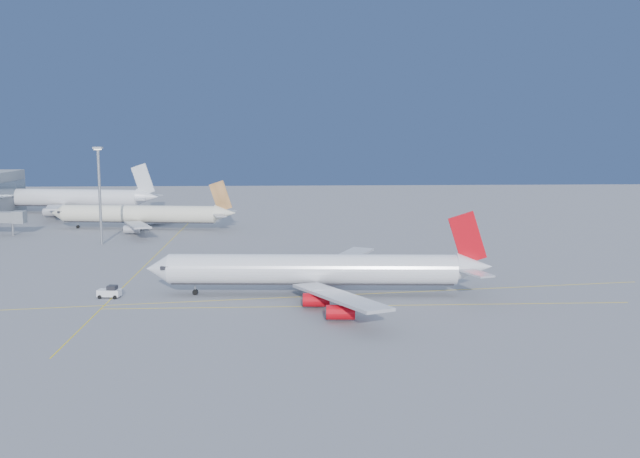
{
  "coord_description": "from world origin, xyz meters",
  "views": [
    {
      "loc": [
        -9.34,
        -131.35,
        29.57
      ],
      "look_at": [
        -1.11,
        30.58,
        7.0
      ],
      "focal_mm": 40.0,
      "sensor_mm": 36.0,
      "label": 1
    }
  ],
  "objects_px": {
    "airliner_third": "(68,198)",
    "light_mast": "(99,187)",
    "airliner_virgin": "(320,270)",
    "pushback_tug": "(110,292)",
    "airliner_etihad": "(143,214)"
  },
  "relations": [
    {
      "from": "pushback_tug",
      "to": "light_mast",
      "type": "bearing_deg",
      "value": 112.42
    },
    {
      "from": "airliner_virgin",
      "to": "airliner_third",
      "type": "xyz_separation_m",
      "value": [
        -83.45,
        132.54,
        0.83
      ]
    },
    {
      "from": "airliner_etihad",
      "to": "airliner_third",
      "type": "relative_size",
      "value": 0.85
    },
    {
      "from": "airliner_etihad",
      "to": "light_mast",
      "type": "distance_m",
      "value": 30.83
    },
    {
      "from": "airliner_etihad",
      "to": "pushback_tug",
      "type": "bearing_deg",
      "value": -75.18
    },
    {
      "from": "airliner_virgin",
      "to": "airliner_etihad",
      "type": "xyz_separation_m",
      "value": [
        -48.68,
        89.16,
        -0.11
      ]
    },
    {
      "from": "airliner_virgin",
      "to": "airliner_etihad",
      "type": "distance_m",
      "value": 101.59
    },
    {
      "from": "airliner_virgin",
      "to": "light_mast",
      "type": "relative_size",
      "value": 2.47
    },
    {
      "from": "airliner_virgin",
      "to": "light_mast",
      "type": "bearing_deg",
      "value": 135.38
    },
    {
      "from": "airliner_etihad",
      "to": "pushback_tug",
      "type": "height_order",
      "value": "airliner_etihad"
    },
    {
      "from": "light_mast",
      "to": "airliner_third",
      "type": "bearing_deg",
      "value": 112.32
    },
    {
      "from": "airliner_third",
      "to": "light_mast",
      "type": "height_order",
      "value": "light_mast"
    },
    {
      "from": "airliner_virgin",
      "to": "pushback_tug",
      "type": "height_order",
      "value": "airliner_virgin"
    },
    {
      "from": "airliner_etihad",
      "to": "light_mast",
      "type": "xyz_separation_m",
      "value": [
        -5.24,
        -28.54,
        10.41
      ]
    },
    {
      "from": "airliner_third",
      "to": "airliner_etihad",
      "type": "bearing_deg",
      "value": -41.66
    }
  ]
}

